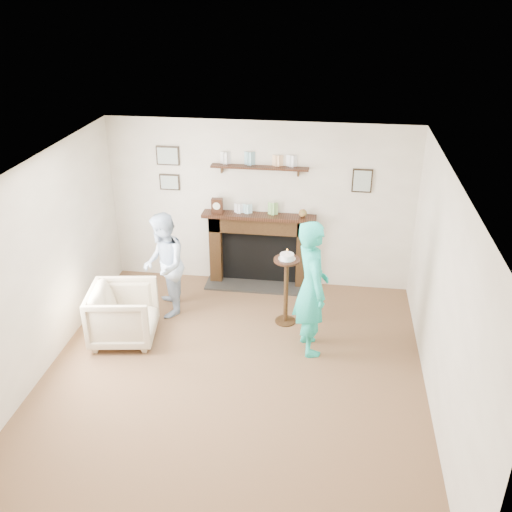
# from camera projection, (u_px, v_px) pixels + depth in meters

# --- Properties ---
(ground) EXTENTS (5.00, 5.00, 0.00)m
(ground) POSITION_uv_depth(u_px,v_px,m) (232.00, 380.00, 6.72)
(ground) COLOR brown
(ground) RESTS_ON ground
(room_shell) EXTENTS (4.54, 5.02, 2.52)m
(room_shell) POSITION_uv_depth(u_px,v_px,m) (240.00, 230.00, 6.63)
(room_shell) COLOR beige
(room_shell) RESTS_ON ground
(armchair) EXTENTS (0.93, 0.91, 0.75)m
(armchair) POSITION_uv_depth(u_px,v_px,m) (126.00, 338.00, 7.50)
(armchair) COLOR tan
(armchair) RESTS_ON ground
(man) EXTENTS (0.75, 0.85, 1.48)m
(man) POSITION_uv_depth(u_px,v_px,m) (168.00, 312.00, 8.09)
(man) COLOR silver
(man) RESTS_ON ground
(woman) EXTENTS (0.60, 0.74, 1.75)m
(woman) POSITION_uv_depth(u_px,v_px,m) (309.00, 348.00, 7.31)
(woman) COLOR #1FAEB0
(woman) RESTS_ON ground
(pedestal_table) EXTENTS (0.35, 0.35, 1.11)m
(pedestal_table) POSITION_uv_depth(u_px,v_px,m) (286.00, 278.00, 7.56)
(pedestal_table) COLOR black
(pedestal_table) RESTS_ON ground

